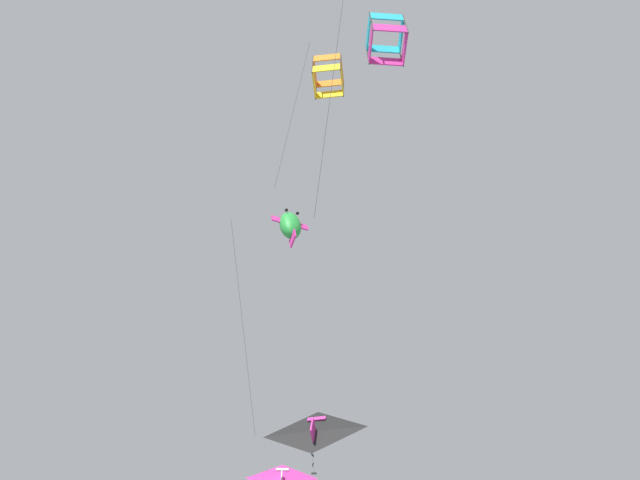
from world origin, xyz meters
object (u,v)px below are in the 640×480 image
at_px(kite_fish_near_left, 290,226).
at_px(kite_delta_highest, 315,431).
at_px(kite_box_far_centre, 328,76).
at_px(kite_delta_low_drifter, 282,479).
at_px(kite_box_near_right, 386,39).

height_order(kite_fish_near_left, kite_delta_highest, kite_fish_near_left).
height_order(kite_box_far_centre, kite_delta_low_drifter, kite_box_far_centre).
height_order(kite_fish_near_left, kite_box_far_centre, kite_box_far_centre).
distance_m(kite_delta_highest, kite_delta_low_drifter, 2.63).
xyz_separation_m(kite_fish_near_left, kite_delta_highest, (0.98, -0.59, -9.34)).
bearing_deg(kite_fish_near_left, kite_delta_low_drifter, -109.50).
bearing_deg(kite_box_far_centre, kite_box_near_right, 125.59).
height_order(kite_delta_highest, kite_delta_low_drifter, kite_delta_highest).
bearing_deg(kite_fish_near_left, kite_box_near_right, 93.80).
bearing_deg(kite_delta_low_drifter, kite_fish_near_left, 91.47).
relative_size(kite_fish_near_left, kite_delta_highest, 2.47).
distance_m(kite_box_far_centre, kite_delta_highest, 15.24).
bearing_deg(kite_box_far_centre, kite_fish_near_left, -60.23).
bearing_deg(kite_delta_low_drifter, kite_delta_highest, 116.37).
bearing_deg(kite_fish_near_left, kite_delta_highest, 179.98).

